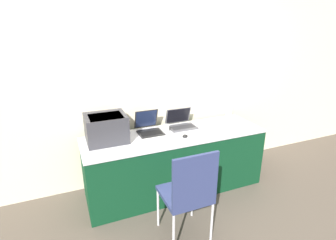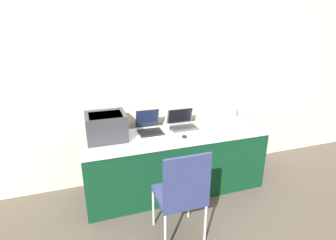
# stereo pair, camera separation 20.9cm
# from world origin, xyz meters

# --- Properties ---
(ground_plane) EXTENTS (14.00, 14.00, 0.00)m
(ground_plane) POSITION_xyz_m (0.00, 0.00, 0.00)
(ground_plane) COLOR brown
(wall_back) EXTENTS (8.00, 0.05, 2.60)m
(wall_back) POSITION_xyz_m (0.00, 0.79, 1.30)
(wall_back) COLOR beige
(wall_back) RESTS_ON ground_plane
(table) EXTENTS (2.22, 0.69, 0.76)m
(table) POSITION_xyz_m (0.00, 0.33, 0.38)
(table) COLOR #0C381E
(table) RESTS_ON ground_plane
(printer) EXTENTS (0.45, 0.38, 0.31)m
(printer) POSITION_xyz_m (-0.80, 0.44, 0.93)
(printer) COLOR #333338
(printer) RESTS_ON table
(laptop_left) EXTENTS (0.29, 0.35, 0.26)m
(laptop_left) POSITION_xyz_m (-0.27, 0.51, 0.82)
(laptop_left) COLOR black
(laptop_left) RESTS_ON table
(laptop_right) EXTENTS (0.35, 0.29, 0.23)m
(laptop_right) POSITION_xyz_m (0.17, 0.53, 0.81)
(laptop_right) COLOR #4C4C51
(laptop_right) RESTS_ON table
(external_keyboard) EXTENTS (0.45, 0.16, 0.02)m
(external_keyboard) POSITION_xyz_m (-0.25, 0.22, 0.77)
(external_keyboard) COLOR silver
(external_keyboard) RESTS_ON table
(coffee_cup) EXTENTS (0.07, 0.07, 0.09)m
(coffee_cup) POSITION_xyz_m (-0.08, 0.44, 0.81)
(coffee_cup) COLOR white
(coffee_cup) RESTS_ON table
(mouse) EXTENTS (0.07, 0.05, 0.04)m
(mouse) POSITION_xyz_m (0.06, 0.19, 0.78)
(mouse) COLOR black
(mouse) RESTS_ON table
(metal_pitcher) EXTENTS (0.09, 0.09, 0.26)m
(metal_pitcher) POSITION_xyz_m (0.95, 0.59, 0.88)
(metal_pitcher) COLOR silver
(metal_pitcher) RESTS_ON table
(chair) EXTENTS (0.43, 0.44, 0.98)m
(chair) POSITION_xyz_m (-0.24, -0.52, 0.57)
(chair) COLOR navy
(chair) RESTS_ON ground_plane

